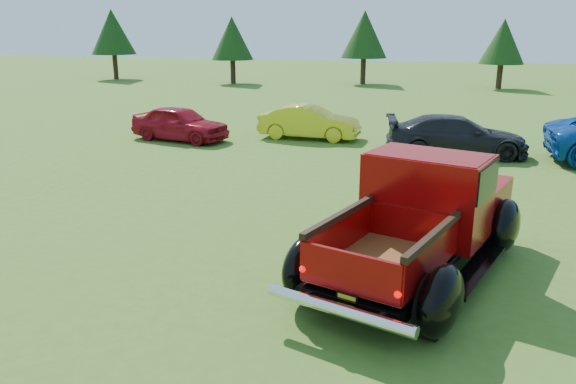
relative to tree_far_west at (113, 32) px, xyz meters
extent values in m
plane|color=#3D611B|center=(22.00, -30.00, -3.52)|extent=(120.00, 120.00, 0.00)
cylinder|color=#332114|center=(0.00, 0.00, -2.58)|extent=(0.36, 0.36, 1.87)
cone|color=black|center=(0.00, 0.00, 0.02)|extent=(3.33, 3.33, 3.33)
cylinder|color=#332114|center=(10.00, -1.00, -2.69)|extent=(0.36, 0.36, 1.66)
cone|color=black|center=(10.00, -1.00, -0.39)|extent=(2.94, 2.94, 2.94)
cylinder|color=#332114|center=(19.00, 1.00, -2.62)|extent=(0.36, 0.36, 1.80)
cone|color=black|center=(19.00, 1.00, -0.12)|extent=(3.20, 3.20, 3.20)
cylinder|color=#332114|center=(28.00, 0.00, -2.73)|extent=(0.36, 0.36, 1.58)
cone|color=black|center=(28.00, 0.00, -0.53)|extent=(2.82, 2.82, 2.82)
cylinder|color=black|center=(22.67, -32.07, -3.10)|extent=(0.50, 0.87, 0.83)
cylinder|color=black|center=(24.34, -32.63, -3.10)|extent=(0.50, 0.87, 0.83)
cylinder|color=black|center=(23.72, -28.92, -3.10)|extent=(0.50, 0.87, 0.83)
cylinder|color=black|center=(25.39, -29.48, -3.10)|extent=(0.50, 0.87, 0.83)
cube|color=black|center=(24.05, -30.73, -3.05)|extent=(2.92, 5.08, 0.21)
cube|color=maroon|center=(24.59, -29.10, -2.63)|extent=(2.16, 2.03, 0.64)
cube|color=silver|center=(24.85, -28.35, -2.64)|extent=(1.59, 0.59, 0.52)
cube|color=maroon|center=(24.16, -30.38, -2.28)|extent=(2.13, 1.72, 1.35)
cube|color=black|center=(24.16, -30.38, -1.91)|extent=(2.13, 1.63, 0.52)
cube|color=maroon|center=(24.16, -30.38, -1.63)|extent=(2.02, 1.59, 0.08)
cube|color=brown|center=(23.64, -31.95, -2.88)|extent=(1.98, 2.41, 0.05)
cube|color=maroon|center=(22.97, -31.73, -2.61)|extent=(0.71, 1.98, 0.54)
cube|color=maroon|center=(24.30, -32.18, -2.61)|extent=(0.71, 1.98, 0.54)
cube|color=maroon|center=(23.97, -30.97, -2.61)|extent=(1.34, 0.49, 0.54)
cube|color=maroon|center=(23.31, -32.94, -2.61)|extent=(1.35, 0.50, 0.54)
cube|color=black|center=(22.97, -31.73, -2.29)|extent=(0.75, 2.00, 0.09)
cube|color=black|center=(24.30, -32.18, -2.29)|extent=(0.75, 2.00, 0.09)
ellipsoid|color=black|center=(22.57, -32.04, -2.98)|extent=(0.80, 1.19, 0.91)
ellipsoid|color=black|center=(24.44, -32.66, -2.98)|extent=(0.80, 1.19, 0.91)
ellipsoid|color=black|center=(23.63, -28.89, -2.98)|extent=(0.80, 1.19, 0.91)
ellipsoid|color=black|center=(25.49, -29.51, -2.98)|extent=(0.80, 1.19, 0.91)
cube|color=black|center=(23.10, -30.46, -3.18)|extent=(1.01, 2.17, 0.06)
cube|color=black|center=(24.97, -31.09, -3.18)|extent=(1.01, 2.17, 0.06)
cylinder|color=silver|center=(23.23, -33.18, -3.00)|extent=(1.97, 0.80, 0.17)
cube|color=black|center=(23.30, -32.98, -2.95)|extent=(0.30, 0.11, 0.16)
cube|color=gold|center=(23.29, -32.99, -2.95)|extent=(0.24, 0.09, 0.10)
sphere|color=#CC0505|center=(22.67, -32.76, -2.71)|extent=(0.09, 0.09, 0.09)
sphere|color=#CC0505|center=(23.93, -33.18, -2.71)|extent=(0.09, 0.09, 0.09)
imported|color=maroon|center=(15.50, -21.33, -2.91)|extent=(3.77, 2.13, 1.21)
imported|color=gold|center=(19.85, -19.87, -2.93)|extent=(3.63, 1.39, 1.18)
imported|color=black|center=(24.86, -21.45, -2.90)|extent=(4.49, 2.34, 1.24)
camera|label=1|loc=(24.22, -39.33, 0.32)|focal=35.00mm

